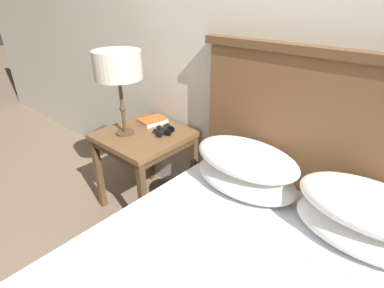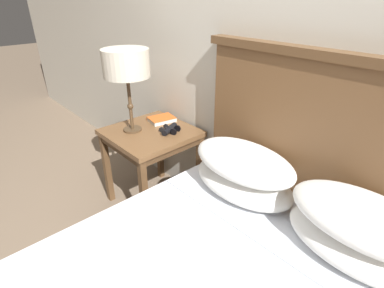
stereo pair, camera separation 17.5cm
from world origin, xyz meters
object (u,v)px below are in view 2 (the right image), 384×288
object	(u,v)px
book_on_nightstand	(162,119)
binoculars_pair	(170,129)
table_lamp	(126,65)
nightstand	(151,141)

from	to	relation	value
book_on_nightstand	binoculars_pair	bearing A→B (deg)	-21.33
table_lamp	nightstand	bearing A→B (deg)	44.27
table_lamp	binoculars_pair	xyz separation A→B (m)	(0.20, 0.18, -0.45)
book_on_nightstand	binoculars_pair	world-z (taller)	binoculars_pair
book_on_nightstand	table_lamp	bearing A→B (deg)	-90.66
table_lamp	book_on_nightstand	size ratio (longest dim) A/B	2.68
nightstand	book_on_nightstand	world-z (taller)	book_on_nightstand
nightstand	binoculars_pair	distance (m)	0.18
book_on_nightstand	nightstand	bearing A→B (deg)	-62.09
table_lamp	binoculars_pair	size ratio (longest dim) A/B	3.50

